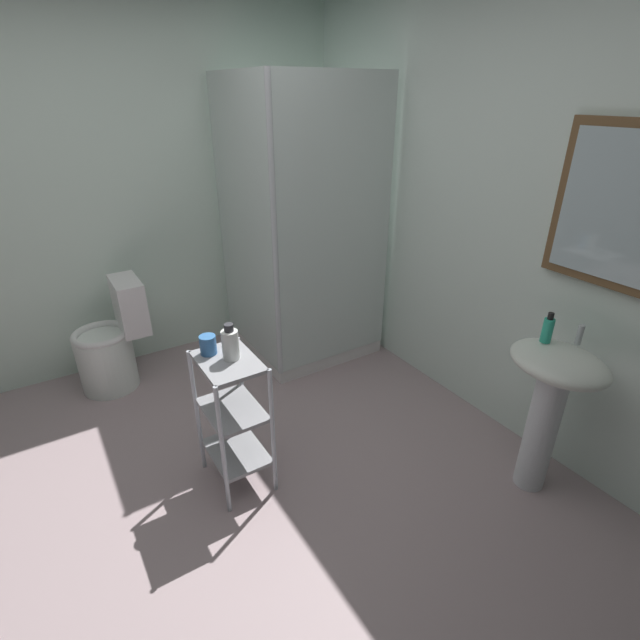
{
  "coord_description": "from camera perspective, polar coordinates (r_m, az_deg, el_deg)",
  "views": [
    {
      "loc": [
        1.65,
        -0.42,
        1.89
      ],
      "look_at": [
        -0.03,
        0.64,
        0.91
      ],
      "focal_mm": 26.27,
      "sensor_mm": 36.0,
      "label": 1
    }
  ],
  "objects": [
    {
      "name": "ground_plane",
      "position": [
        2.55,
        -13.02,
        -22.77
      ],
      "size": [
        4.2,
        4.2,
        0.02
      ],
      "primitive_type": "cube",
      "color": "#A78F93"
    },
    {
      "name": "wall_back",
      "position": [
        2.87,
        21.67,
        11.66
      ],
      "size": [
        4.2,
        0.14,
        2.5
      ],
      "color": "white",
      "rests_on": "ground_plane"
    },
    {
      "name": "wall_left",
      "position": [
        3.58,
        -25.85,
        13.48
      ],
      "size": [
        0.1,
        4.2,
        2.5
      ],
      "primitive_type": "cube",
      "color": "white",
      "rests_on": "ground_plane"
    },
    {
      "name": "shower_stall",
      "position": [
        3.58,
        -2.71,
        2.76
      ],
      "size": [
        0.92,
        0.92,
        2.0
      ],
      "color": "white",
      "rests_on": "ground_plane"
    },
    {
      "name": "pedestal_sink",
      "position": [
        2.53,
        26.32,
        -7.9
      ],
      "size": [
        0.46,
        0.37,
        0.81
      ],
      "color": "white",
      "rests_on": "ground_plane"
    },
    {
      "name": "sink_faucet",
      "position": [
        2.5,
        29.08,
        -1.57
      ],
      "size": [
        0.03,
        0.03,
        0.1
      ],
      "primitive_type": "cylinder",
      "color": "silver",
      "rests_on": "pedestal_sink"
    },
    {
      "name": "toilet",
      "position": [
        3.51,
        -23.99,
        -2.8
      ],
      "size": [
        0.37,
        0.49,
        0.76
      ],
      "color": "white",
      "rests_on": "ground_plane"
    },
    {
      "name": "storage_cart",
      "position": [
        2.43,
        -10.58,
        -10.96
      ],
      "size": [
        0.38,
        0.28,
        0.74
      ],
      "color": "silver",
      "rests_on": "ground_plane"
    },
    {
      "name": "hand_soap_bottle",
      "position": [
        2.45,
        25.99,
        -1.04
      ],
      "size": [
        0.05,
        0.05,
        0.15
      ],
      "color": "#2DBC99",
      "rests_on": "pedestal_sink"
    },
    {
      "name": "lotion_bottle_white",
      "position": [
        2.23,
        -10.87,
        -2.86
      ],
      "size": [
        0.08,
        0.08,
        0.18
      ],
      "color": "white",
      "rests_on": "storage_cart"
    },
    {
      "name": "rinse_cup",
      "position": [
        2.31,
        -13.48,
        -2.96
      ],
      "size": [
        0.08,
        0.08,
        0.09
      ],
      "primitive_type": "cylinder",
      "color": "#3870B2",
      "rests_on": "storage_cart"
    }
  ]
}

